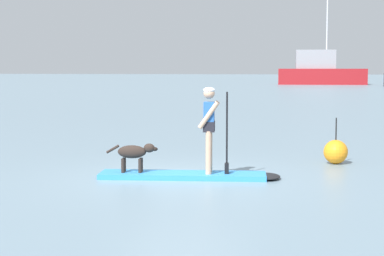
% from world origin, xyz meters
% --- Properties ---
extents(ground_plane, '(400.00, 400.00, 0.00)m').
position_xyz_m(ground_plane, '(0.00, 0.00, 0.00)').
color(ground_plane, slate).
extents(paddleboard, '(3.62, 1.12, 0.10)m').
position_xyz_m(paddleboard, '(0.23, 0.02, 0.05)').
color(paddleboard, '#338CD8').
rests_on(paddleboard, ground_plane).
extents(person_paddler, '(0.63, 0.51, 1.69)m').
position_xyz_m(person_paddler, '(0.53, 0.06, 1.08)').
color(person_paddler, tan).
rests_on(person_paddler, paddleboard).
extents(dog, '(1.04, 0.28, 0.58)m').
position_xyz_m(dog, '(-0.95, -0.10, 0.49)').
color(dog, '#2D231E').
rests_on(dog, paddleboard).
extents(moored_boat_far_starboard, '(11.26, 4.18, 11.19)m').
position_xyz_m(moored_boat_far_starboard, '(3.01, 74.16, 1.66)').
color(moored_boat_far_starboard, maroon).
rests_on(moored_boat_far_starboard, ground_plane).
extents(marker_buoy, '(0.55, 0.55, 1.05)m').
position_xyz_m(marker_buoy, '(3.03, 2.51, 0.27)').
color(marker_buoy, orange).
rests_on(marker_buoy, ground_plane).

